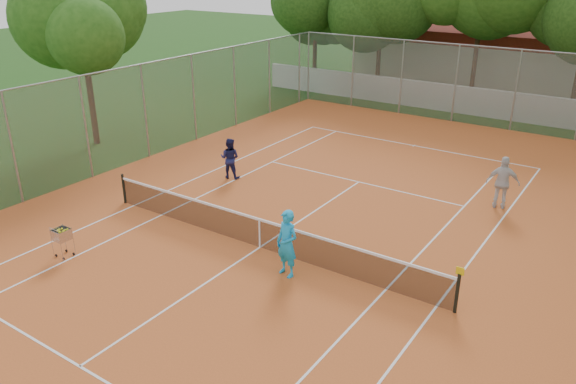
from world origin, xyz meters
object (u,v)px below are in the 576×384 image
Objects in this scene: clubhouse at (485,48)px; player_far_left at (230,158)px; tennis_net at (260,233)px; player_far_right at (503,183)px; player_near at (287,244)px; ball_hopper at (63,242)px.

clubhouse reaches higher than player_far_left.
tennis_net is 7.40× the size of player_far_left.
player_near is at bearing 50.99° from player_far_right.
tennis_net is 12.50× the size of ball_hopper.
player_far_left is 7.61m from ball_hopper.
player_far_left is 1.69× the size of ball_hopper.
clubhouse is 32.73m from ball_hopper.
player_near reaches higher than tennis_net.
player_near is at bearing -28.30° from tennis_net.
player_far_right is at bearing -72.03° from clubhouse.
player_near is 7.68m from player_far_left.
tennis_net is 8.69m from player_far_right.
player_far_right reaches higher than tennis_net.
clubhouse is at bearing -86.36° from player_far_right.
player_far_left reaches higher than ball_hopper.
player_far_right is at bearing 179.93° from player_far_left.
tennis_net is at bearing 33.38° from ball_hopper.
player_near is (1.54, -0.83, 0.46)m from tennis_net.
tennis_net is at bearing 163.86° from player_near.
tennis_net reaches higher than ball_hopper.
tennis_net is at bearing -86.05° from clubhouse.
player_far_left reaches higher than tennis_net.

